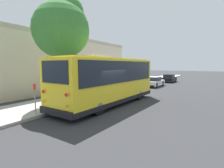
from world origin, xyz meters
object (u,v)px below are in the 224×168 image
parked_sedan_white (154,82)px  street_tree (62,27)px  parked_sedan_black (169,78)px  sign_post_far (63,95)px  sign_post_near (35,98)px  shuttle_bus (109,79)px

parked_sedan_white → street_tree: bearing=170.9°
parked_sedan_black → sign_post_far: 21.59m
parked_sedan_white → sign_post_near: sign_post_near is taller
street_tree → parked_sedan_white: bearing=-10.4°
parked_sedan_white → sign_post_far: size_ratio=3.05×
parked_sedan_white → shuttle_bus: bearing=-176.3°
parked_sedan_black → sign_post_near: (-23.53, 1.79, 0.39)m
parked_sedan_white → sign_post_far: sign_post_far is taller
parked_sedan_black → sign_post_far: size_ratio=2.95×
parked_sedan_black → sign_post_near: 23.60m
shuttle_bus → parked_sedan_white: shuttle_bus is taller
shuttle_bus → parked_sedan_black: 19.06m
street_tree → sign_post_near: size_ratio=4.73×
shuttle_bus → sign_post_far: size_ratio=6.79×
parked_sedan_black → street_tree: street_tree is taller
sign_post_near → parked_sedan_white: bearing=-5.2°
parked_sedan_black → sign_post_far: (-21.52, 1.79, 0.29)m
sign_post_near → sign_post_far: size_ratio=1.15×
shuttle_bus → parked_sedan_black: size_ratio=2.30×
sign_post_near → street_tree: bearing=17.3°
shuttle_bus → sign_post_near: (-4.51, 1.99, -0.86)m
parked_sedan_black → sign_post_far: sign_post_far is taller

